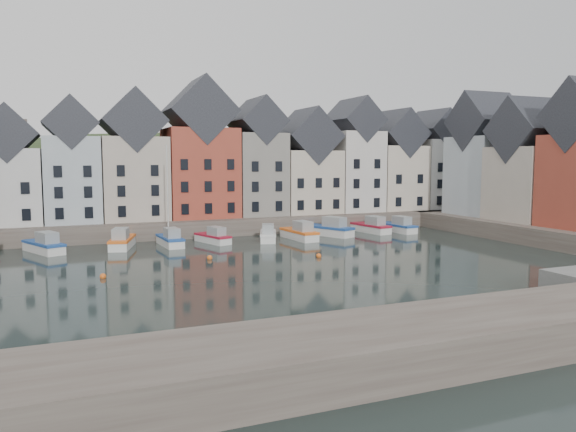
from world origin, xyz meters
TOP-DOWN VIEW (x-y plane):
  - ground at (0.00, 0.00)m, footprint 260.00×260.00m
  - far_quay at (0.00, 30.00)m, footprint 90.00×16.00m
  - right_quay at (37.00, 3.00)m, footprint 14.00×54.00m
  - near_wall at (-10.00, -22.00)m, footprint 50.00×6.00m
  - hillside at (0.02, 56.00)m, footprint 153.60×70.40m
  - far_terrace at (3.21, 28.00)m, footprint 72.37×8.16m
  - right_terrace at (36.00, 8.07)m, footprint 8.30×24.25m
  - mooring_buoys at (-4.00, 5.33)m, footprint 20.50×5.50m
  - boat_b at (-18.48, 18.04)m, footprint 4.31×6.53m
  - boat_c at (-10.89, 18.18)m, footprint 3.60×6.64m
  - boat_d at (-5.86, 17.65)m, footprint 2.19×5.97m
  - boat_e at (-0.95, 17.94)m, footprint 3.25×5.68m
  - boat_f at (5.34, 17.16)m, footprint 3.68×5.99m
  - boat_g at (9.16, 16.72)m, footprint 2.50×6.57m
  - boat_h at (13.84, 18.31)m, footprint 4.71×7.14m
  - boat_i at (20.22, 18.91)m, footprint 2.83×6.44m
  - boat_j at (23.65, 17.98)m, footprint 2.48×6.21m

SIDE VIEW (x-z plane):
  - hillside at x=0.02m, z-range -49.96..14.04m
  - ground at x=0.00m, z-range 0.00..0.00m
  - mooring_buoys at x=-4.00m, z-range -0.10..0.40m
  - boat_e at x=-0.95m, z-range -0.42..1.66m
  - boat_f at x=5.34m, z-range -0.44..1.75m
  - boat_j at x=23.65m, z-range -0.47..1.86m
  - boat_i at x=20.22m, z-range -0.48..1.91m
  - boat_b at x=-18.48m, z-range -0.49..1.92m
  - boat_c at x=-10.89m, z-range -0.49..1.94m
  - boat_d at x=-5.86m, z-range -4.88..6.34m
  - boat_g at x=9.16m, z-range -0.50..1.97m
  - boat_h at x=13.84m, z-range -0.53..2.10m
  - far_quay at x=0.00m, z-range 0.00..2.00m
  - right_quay at x=37.00m, z-range 0.00..2.00m
  - near_wall at x=-10.00m, z-range 0.00..2.00m
  - far_terrace at x=3.21m, z-range -0.01..17.76m
  - right_terrace at x=36.00m, z-range 0.73..17.10m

